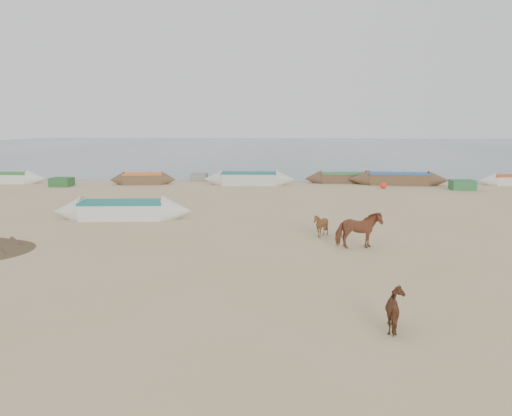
{
  "coord_description": "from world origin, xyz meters",
  "views": [
    {
      "loc": [
        1.6,
        -15.44,
        4.28
      ],
      "look_at": [
        0.0,
        4.0,
        1.0
      ],
      "focal_mm": 35.0,
      "sensor_mm": 36.0,
      "label": 1
    }
  ],
  "objects_px": {
    "cow_adult": "(358,230)",
    "calf_right": "(398,311)",
    "near_canoe": "(123,210)",
    "calf_front": "(321,225)"
  },
  "relations": [
    {
      "from": "calf_front",
      "to": "calf_right",
      "type": "distance_m",
      "value": 8.82
    },
    {
      "from": "near_canoe",
      "to": "calf_right",
      "type": "bearing_deg",
      "value": -55.37
    },
    {
      "from": "calf_front",
      "to": "calf_right",
      "type": "relative_size",
      "value": 1.08
    },
    {
      "from": "calf_front",
      "to": "near_canoe",
      "type": "xyz_separation_m",
      "value": [
        -8.86,
        2.99,
        -0.04
      ]
    },
    {
      "from": "calf_right",
      "to": "near_canoe",
      "type": "xyz_separation_m",
      "value": [
        -10.08,
        11.73,
        -0.01
      ]
    },
    {
      "from": "cow_adult",
      "to": "calf_front",
      "type": "bearing_deg",
      "value": 26.44
    },
    {
      "from": "cow_adult",
      "to": "calf_front",
      "type": "distance_m",
      "value": 2.1
    },
    {
      "from": "cow_adult",
      "to": "calf_right",
      "type": "relative_size",
      "value": 1.81
    },
    {
      "from": "calf_right",
      "to": "cow_adult",
      "type": "bearing_deg",
      "value": -19.23
    },
    {
      "from": "cow_adult",
      "to": "calf_right",
      "type": "distance_m",
      "value": 7.04
    }
  ]
}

